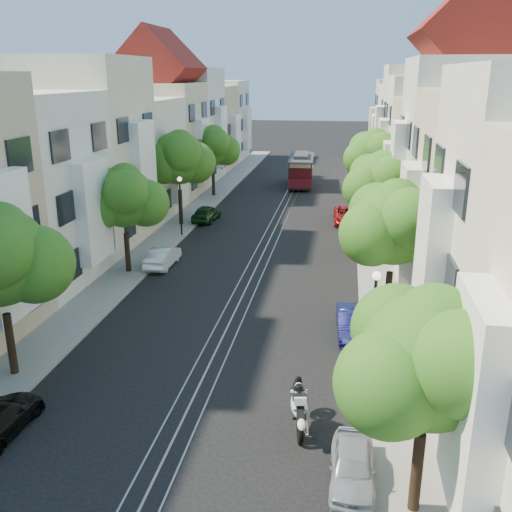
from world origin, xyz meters
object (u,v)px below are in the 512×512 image
at_px(parked_car_w_far, 207,213).
at_px(tree_e_c, 381,183).
at_px(parked_car_e_far, 348,215).
at_px(lamp_east, 374,308).
at_px(lamp_west, 180,197).
at_px(tree_w_b, 124,199).
at_px(tree_e_d, 374,155).
at_px(tree_e_b, 395,226).
at_px(tree_e_a, 431,364).
at_px(tree_w_a, 0,259).
at_px(sportbike_rider, 299,405).
at_px(parked_car_e_near, 352,466).
at_px(parked_car_e_mid, 352,323).
at_px(tree_w_d, 213,147).
at_px(cable_car, 301,168).
at_px(parked_car_w_mid, 163,257).
at_px(tree_w_c, 179,159).

bearing_deg(parked_car_w_far, tree_e_c, 158.18).
height_order(tree_e_c, parked_car_e_far, tree_e_c).
height_order(lamp_east, lamp_west, same).
bearing_deg(tree_w_b, tree_e_d, 49.73).
distance_m(tree_e_b, lamp_east, 5.41).
bearing_deg(parked_car_w_far, tree_e_a, 118.94).
distance_m(lamp_west, parked_car_e_far, 13.14).
height_order(tree_w_a, tree_w_b, tree_w_a).
distance_m(sportbike_rider, parked_car_e_near, 2.92).
height_order(tree_e_b, parked_car_w_far, tree_e_b).
height_order(parked_car_e_mid, parked_car_e_far, parked_car_e_far).
bearing_deg(tree_w_b, tree_w_d, 90.00).
distance_m(sportbike_rider, cable_car, 42.57).
relative_size(tree_e_a, tree_w_b, 1.00).
bearing_deg(tree_w_a, parked_car_w_mid, 83.49).
xyz_separation_m(tree_e_d, parked_car_w_mid, (-12.86, -15.51, -4.27)).
relative_size(tree_w_a, tree_w_b, 1.07).
bearing_deg(parked_car_w_mid, tree_e_d, -128.99).
distance_m(tree_w_a, parked_car_e_near, 14.02).
height_order(tree_e_c, lamp_east, tree_e_c).
height_order(parked_car_e_near, parked_car_w_far, parked_car_w_far).
xyz_separation_m(tree_e_c, lamp_east, (-0.96, -15.98, -1.75)).
xyz_separation_m(tree_w_d, parked_car_e_far, (12.50, -8.35, -3.97)).
xyz_separation_m(cable_car, parked_car_e_far, (4.86, -15.03, -1.16)).
distance_m(tree_e_a, tree_w_a, 15.25).
xyz_separation_m(tree_e_b, tree_w_b, (-14.40, 5.00, -0.34)).
bearing_deg(parked_car_e_mid, cable_car, 94.67).
distance_m(lamp_east, sportbike_rider, 4.89).
distance_m(tree_w_a, parked_car_e_mid, 14.52).
bearing_deg(tree_e_b, parked_car_e_near, -98.53).
distance_m(tree_w_b, tree_w_d, 22.00).
bearing_deg(parked_car_e_near, tree_w_b, 128.71).
relative_size(tree_e_a, parked_car_e_mid, 1.76).
bearing_deg(tree_e_c, tree_w_b, -157.38).
bearing_deg(parked_car_e_near, lamp_west, 116.59).
xyz_separation_m(tree_w_a, parked_car_w_mid, (1.54, 13.49, -4.14)).
bearing_deg(tree_w_d, parked_car_e_near, -71.50).
height_order(tree_w_d, sportbike_rider, tree_w_d).
distance_m(tree_e_c, lamp_west, 13.82).
xyz_separation_m(tree_w_b, tree_w_d, (0.00, 22.00, 0.20)).
height_order(sportbike_rider, parked_car_w_mid, sportbike_rider).
distance_m(tree_e_a, tree_w_c, 31.49).
bearing_deg(tree_w_c, parked_car_e_mid, -53.79).
distance_m(parked_car_e_far, parked_car_w_far, 11.01).
distance_m(tree_w_b, parked_car_e_mid, 14.76).
distance_m(parked_car_e_mid, parked_car_w_far, 22.09).
relative_size(tree_e_b, tree_w_d, 1.03).
xyz_separation_m(tree_e_a, tree_w_c, (-14.40, 28.00, 0.67)).
bearing_deg(tree_e_c, tree_w_c, 160.85).
relative_size(tree_e_a, parked_car_w_mid, 1.73).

